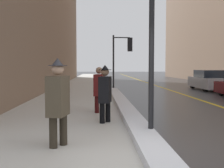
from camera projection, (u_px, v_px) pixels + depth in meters
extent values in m
plane|color=#2D2D30|center=(149.00, 163.00, 4.60)|extent=(160.00, 160.00, 0.00)
cube|color=#B2AFA8|center=(81.00, 89.00, 19.45)|extent=(4.00, 80.00, 0.01)
cube|color=gold|center=(166.00, 89.00, 19.75)|extent=(0.16, 80.00, 0.00)
cube|color=silver|center=(124.00, 105.00, 10.85)|extent=(0.55, 15.06, 0.18)
cylinder|color=black|center=(152.00, 34.00, 6.20)|extent=(0.12, 0.12, 4.59)
cylinder|color=black|center=(113.00, 63.00, 18.48)|extent=(0.11, 0.11, 3.63)
cylinder|color=black|center=(122.00, 38.00, 18.44)|extent=(1.10, 0.14, 0.07)
cube|color=black|center=(130.00, 45.00, 18.53)|extent=(0.31, 0.22, 0.90)
sphere|color=red|center=(130.00, 40.00, 18.63)|extent=(0.19, 0.19, 0.19)
sphere|color=orange|center=(130.00, 45.00, 18.64)|extent=(0.19, 0.19, 0.19)
sphere|color=green|center=(130.00, 49.00, 18.66)|extent=(0.19, 0.19, 0.19)
cylinder|color=#2A241B|center=(63.00, 124.00, 5.60)|extent=(0.16, 0.16, 0.89)
cylinder|color=#2A241B|center=(53.00, 126.00, 5.38)|extent=(0.16, 0.16, 0.89)
cube|color=#473D2D|center=(58.00, 96.00, 5.45)|extent=(0.42, 0.59, 0.78)
sphere|color=tan|center=(58.00, 69.00, 5.42)|extent=(0.24, 0.24, 0.24)
cylinder|color=#28282D|center=(58.00, 65.00, 5.42)|extent=(0.37, 0.37, 0.01)
cone|color=#28282D|center=(58.00, 62.00, 5.41)|extent=(0.23, 0.23, 0.14)
cylinder|color=black|center=(108.00, 108.00, 7.93)|extent=(0.14, 0.14, 0.83)
cylinder|color=black|center=(102.00, 109.00, 7.73)|extent=(0.14, 0.14, 0.83)
cube|color=black|center=(105.00, 90.00, 7.80)|extent=(0.39, 0.55, 0.72)
sphere|color=#8C664C|center=(105.00, 72.00, 7.77)|extent=(0.22, 0.22, 0.22)
cylinder|color=black|center=(105.00, 70.00, 7.76)|extent=(0.35, 0.35, 0.01)
cone|color=black|center=(105.00, 67.00, 7.76)|extent=(0.21, 0.21, 0.13)
cylinder|color=#340C0C|center=(102.00, 100.00, 9.67)|extent=(0.15, 0.15, 0.84)
cylinder|color=#340C0C|center=(97.00, 101.00, 9.47)|extent=(0.15, 0.15, 0.84)
cube|color=#561414|center=(99.00, 85.00, 9.53)|extent=(0.40, 0.56, 0.73)
sphere|color=#8C664C|center=(99.00, 70.00, 9.50)|extent=(0.23, 0.23, 0.23)
cube|color=black|center=(101.00, 89.00, 9.89)|extent=(0.14, 0.24, 0.28)
cylinder|color=black|center=(222.00, 90.00, 15.19)|extent=(0.21, 0.63, 0.62)
cube|color=#B2B2B7|center=(210.00, 82.00, 19.03)|extent=(2.01, 4.32, 0.69)
cube|color=black|center=(211.00, 74.00, 18.89)|extent=(1.79, 2.27, 0.50)
cylinder|color=black|center=(193.00, 84.00, 20.34)|extent=(0.25, 0.68, 0.67)
cylinder|color=black|center=(215.00, 84.00, 20.37)|extent=(0.25, 0.68, 0.67)
cylinder|color=black|center=(205.00, 86.00, 17.71)|extent=(0.25, 0.68, 0.67)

